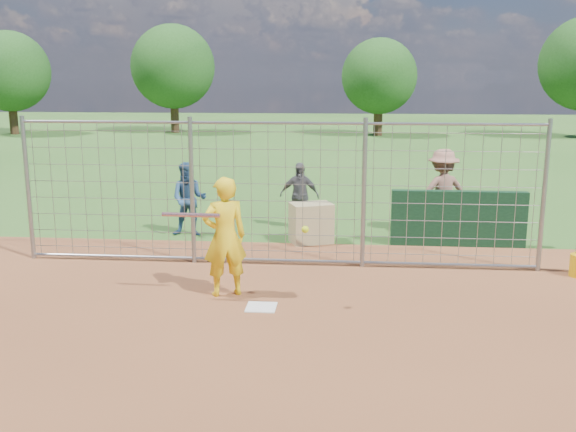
# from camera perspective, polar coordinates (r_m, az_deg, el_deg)

# --- Properties ---
(ground) EXTENTS (100.00, 100.00, 0.00)m
(ground) POSITION_cam_1_polar(r_m,az_deg,el_deg) (9.54, -2.24, -7.75)
(ground) COLOR #2D591E
(ground) RESTS_ON ground
(infield_dirt) EXTENTS (18.00, 18.00, 0.00)m
(infield_dirt) POSITION_cam_1_polar(r_m,az_deg,el_deg) (6.83, -5.56, -16.30)
(infield_dirt) COLOR brown
(infield_dirt) RESTS_ON ground
(home_plate) EXTENTS (0.43, 0.43, 0.02)m
(home_plate) POSITION_cam_1_polar(r_m,az_deg,el_deg) (9.35, -2.40, -8.11)
(home_plate) COLOR silver
(home_plate) RESTS_ON ground
(dugout_wall) EXTENTS (2.60, 0.20, 1.10)m
(dugout_wall) POSITION_cam_1_polar(r_m,az_deg,el_deg) (12.98, 14.89, -0.23)
(dugout_wall) COLOR #11381E
(dugout_wall) RESTS_ON ground
(batter) EXTENTS (0.79, 0.66, 1.83)m
(batter) POSITION_cam_1_polar(r_m,az_deg,el_deg) (9.68, -5.65, -1.85)
(batter) COLOR yellow
(batter) RESTS_ON ground
(bystander_a) EXTENTS (0.78, 0.62, 1.55)m
(bystander_a) POSITION_cam_1_polar(r_m,az_deg,el_deg) (13.51, -8.79, 1.49)
(bystander_a) COLOR navy
(bystander_a) RESTS_ON ground
(bystander_b) EXTENTS (0.88, 0.41, 1.47)m
(bystander_b) POSITION_cam_1_polar(r_m,az_deg,el_deg) (13.97, 1.01, 1.82)
(bystander_b) COLOR #535257
(bystander_b) RESTS_ON ground
(bystander_c) EXTENTS (1.31, 0.96, 1.81)m
(bystander_c) POSITION_cam_1_polar(r_m,az_deg,el_deg) (13.76, 13.55, 2.05)
(bystander_c) COLOR #9B6654
(bystander_c) RESTS_ON ground
(equipment_bin) EXTENTS (0.94, 0.80, 0.80)m
(equipment_bin) POSITION_cam_1_polar(r_m,az_deg,el_deg) (12.85, 2.07, -0.63)
(equipment_bin) COLOR tan
(equipment_bin) RESTS_ON ground
(equipment_in_play) EXTENTS (2.15, 0.25, 0.23)m
(equipment_in_play) POSITION_cam_1_polar(r_m,az_deg,el_deg) (9.27, -6.24, -0.21)
(equipment_in_play) COLOR silver
(equipment_in_play) RESTS_ON ground
(backstop_fence) EXTENTS (9.08, 0.08, 2.60)m
(backstop_fence) POSITION_cam_1_polar(r_m,az_deg,el_deg) (11.14, -0.99, 1.89)
(backstop_fence) COLOR gray
(backstop_fence) RESTS_ON ground
(tree_line) EXTENTS (44.66, 6.72, 6.48)m
(tree_line) POSITION_cam_1_polar(r_m,az_deg,el_deg) (37.08, 8.33, 12.84)
(tree_line) COLOR #3F2B19
(tree_line) RESTS_ON ground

